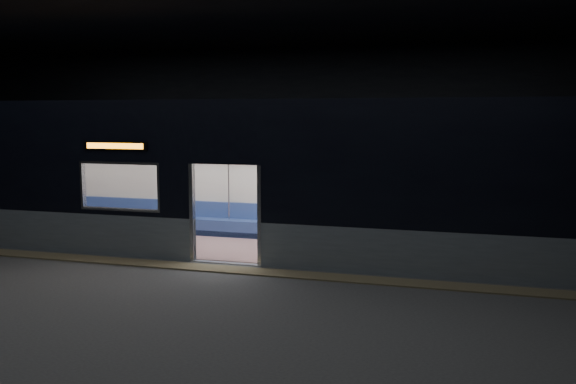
% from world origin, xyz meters
% --- Properties ---
extents(station_floor, '(24.00, 14.00, 0.01)m').
position_xyz_m(station_floor, '(0.00, 0.00, -0.01)').
color(station_floor, '#47494C').
rests_on(station_floor, ground).
extents(station_envelope, '(24.00, 14.00, 5.00)m').
position_xyz_m(station_envelope, '(0.00, 0.00, 3.66)').
color(station_envelope, black).
rests_on(station_envelope, station_floor).
extents(tactile_strip, '(22.80, 0.50, 0.03)m').
position_xyz_m(tactile_strip, '(0.00, 0.55, 0.01)').
color(tactile_strip, '#8C7F59').
rests_on(tactile_strip, station_floor).
extents(metro_car, '(18.00, 3.04, 3.35)m').
position_xyz_m(metro_car, '(-0.00, 2.54, 1.85)').
color(metro_car, '#85929E').
rests_on(metro_car, station_floor).
extents(passenger, '(0.44, 0.73, 1.40)m').
position_xyz_m(passenger, '(4.80, 3.55, 0.81)').
color(passenger, black).
rests_on(passenger, metro_car).
extents(handbag, '(0.35, 0.32, 0.14)m').
position_xyz_m(handbag, '(4.84, 3.31, 0.68)').
color(handbag, black).
rests_on(handbag, passenger).
extents(transit_map, '(0.91, 0.03, 0.59)m').
position_xyz_m(transit_map, '(5.00, 3.85, 1.45)').
color(transit_map, white).
rests_on(transit_map, metro_car).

